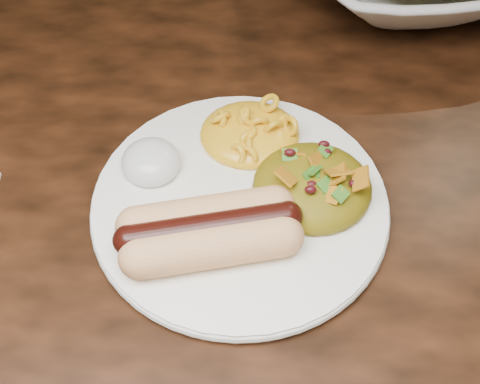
{
  "coord_description": "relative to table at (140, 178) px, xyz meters",
  "views": [
    {
      "loc": [
        0.11,
        -0.41,
        1.17
      ],
      "look_at": [
        0.1,
        -0.1,
        0.77
      ],
      "focal_mm": 50.0,
      "sensor_mm": 36.0,
      "label": 1
    }
  ],
  "objects": [
    {
      "name": "table",
      "position": [
        0.0,
        0.0,
        0.0
      ],
      "size": [
        1.6,
        0.9,
        0.75
      ],
      "color": "#401F0E",
      "rests_on": "floor"
    },
    {
      "name": "plate",
      "position": [
        0.1,
        -0.1,
        0.1
      ],
      "size": [
        0.27,
        0.27,
        0.01
      ],
      "primitive_type": "cylinder",
      "rotation": [
        0.0,
        0.0,
        -0.17
      ],
      "color": "white",
      "rests_on": "table"
    },
    {
      "name": "hotdog",
      "position": [
        0.08,
        -0.14,
        0.12
      ],
      "size": [
        0.12,
        0.08,
        0.03
      ],
      "rotation": [
        0.0,
        0.0,
        0.21
      ],
      "color": "#FCCD78",
      "rests_on": "plate"
    },
    {
      "name": "sour_cream",
      "position": [
        0.03,
        -0.07,
        0.12
      ],
      "size": [
        0.06,
        0.06,
        0.03
      ],
      "primitive_type": "ellipsoid",
      "rotation": [
        0.0,
        0.0,
        0.3
      ],
      "color": "silver",
      "rests_on": "plate"
    },
    {
      "name": "taco_salad",
      "position": [
        0.16,
        -0.09,
        0.12
      ],
      "size": [
        0.09,
        0.09,
        0.04
      ],
      "rotation": [
        0.0,
        0.0,
        0.41
      ],
      "color": "#A65B06",
      "rests_on": "plate"
    },
    {
      "name": "mac_and_cheese",
      "position": [
        0.11,
        -0.04,
        0.12
      ],
      "size": [
        0.11,
        0.1,
        0.03
      ],
      "primitive_type": "ellipsoid",
      "rotation": [
        0.0,
        0.0,
        0.38
      ],
      "color": "yellow",
      "rests_on": "plate"
    }
  ]
}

